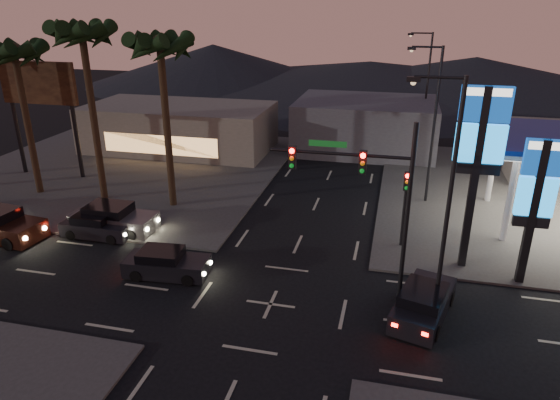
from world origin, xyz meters
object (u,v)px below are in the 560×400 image
(car_lane_a_front, at_px, (166,264))
(car_lane_b_mid, at_px, (97,226))
(pylon_sign_short, at_px, (537,191))
(pylon_sign_tall, at_px, (480,144))
(traffic_signal_mast, at_px, (367,185))
(car_lane_b_front, at_px, (114,219))
(suv_station, at_px, (423,303))

(car_lane_a_front, relative_size, car_lane_b_mid, 1.04)
(pylon_sign_short, height_order, car_lane_b_mid, pylon_sign_short)
(car_lane_b_mid, bearing_deg, pylon_sign_tall, 3.27)
(car_lane_a_front, distance_m, car_lane_b_mid, 6.50)
(traffic_signal_mast, height_order, car_lane_b_front, traffic_signal_mast)
(traffic_signal_mast, distance_m, car_lane_a_front, 10.42)
(pylon_sign_short, relative_size, suv_station, 1.50)
(pylon_sign_tall, height_order, car_lane_a_front, pylon_sign_tall)
(pylon_sign_tall, xyz_separation_m, suv_station, (-2.02, -4.91, -5.72))
(pylon_sign_short, distance_m, car_lane_b_mid, 22.64)
(car_lane_a_front, bearing_deg, suv_station, -3.17)
(suv_station, bearing_deg, pylon_sign_short, 40.84)
(pylon_sign_tall, relative_size, traffic_signal_mast, 1.12)
(car_lane_b_front, height_order, suv_station, car_lane_b_front)
(car_lane_b_mid, bearing_deg, car_lane_b_front, 56.47)
(pylon_sign_tall, bearing_deg, pylon_sign_short, -21.80)
(pylon_sign_tall, distance_m, traffic_signal_mast, 6.02)
(pylon_sign_tall, xyz_separation_m, traffic_signal_mast, (-4.74, -3.51, -1.17))
(pylon_sign_tall, distance_m, car_lane_b_front, 20.03)
(traffic_signal_mast, bearing_deg, pylon_sign_tall, 36.52)
(pylon_sign_tall, relative_size, car_lane_b_front, 1.81)
(car_lane_b_front, relative_size, car_lane_b_mid, 1.22)
(pylon_sign_short, distance_m, traffic_signal_mast, 7.69)
(car_lane_b_mid, bearing_deg, traffic_signal_mast, -9.01)
(pylon_sign_tall, distance_m, car_lane_a_front, 15.78)
(traffic_signal_mast, xyz_separation_m, car_lane_b_front, (-14.47, 3.23, -4.48))
(pylon_sign_tall, distance_m, pylon_sign_short, 3.20)
(pylon_sign_short, bearing_deg, car_lane_b_front, 178.11)
(traffic_signal_mast, xyz_separation_m, suv_station, (2.72, -1.40, -4.55))
(pylon_sign_tall, bearing_deg, suv_station, -112.37)
(car_lane_a_front, relative_size, suv_station, 0.91)
(pylon_sign_short, xyz_separation_m, car_lane_a_front, (-16.56, -3.24, -4.03))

